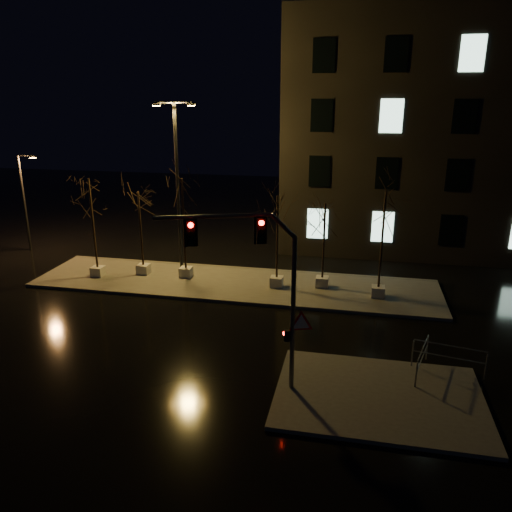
# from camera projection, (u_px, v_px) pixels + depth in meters

# --- Properties ---
(ground) EXTENTS (90.00, 90.00, 0.00)m
(ground) POSITION_uv_depth(u_px,v_px,m) (200.00, 333.00, 21.78)
(ground) COLOR black
(ground) RESTS_ON ground
(median) EXTENTS (22.00, 5.00, 0.15)m
(median) POSITION_uv_depth(u_px,v_px,m) (234.00, 284.00, 27.35)
(median) COLOR #4D4A45
(median) RESTS_ON ground
(sidewalk_corner) EXTENTS (7.00, 5.00, 0.15)m
(sidewalk_corner) POSITION_uv_depth(u_px,v_px,m) (379.00, 397.00, 17.05)
(sidewalk_corner) COLOR #4D4A45
(sidewalk_corner) RESTS_ON ground
(building) EXTENTS (25.00, 12.00, 15.00)m
(building) POSITION_uv_depth(u_px,v_px,m) (477.00, 133.00, 33.59)
(building) COLOR black
(building) RESTS_ON ground
(tree_0) EXTENTS (1.80, 1.80, 5.70)m
(tree_0) POSITION_uv_depth(u_px,v_px,m) (91.00, 201.00, 26.99)
(tree_0) COLOR #B3B0A7
(tree_0) RESTS_ON median
(tree_1) EXTENTS (1.80, 1.80, 4.88)m
(tree_1) POSITION_uv_depth(u_px,v_px,m) (139.00, 211.00, 27.56)
(tree_1) COLOR #B3B0A7
(tree_1) RESTS_ON median
(tree_2) EXTENTS (1.80, 1.80, 5.73)m
(tree_2) POSITION_uv_depth(u_px,v_px,m) (183.00, 201.00, 26.87)
(tree_2) COLOR #B3B0A7
(tree_2) RESTS_ON median
(tree_3) EXTENTS (1.80, 1.80, 5.06)m
(tree_3) POSITION_uv_depth(u_px,v_px,m) (277.00, 217.00, 25.55)
(tree_3) COLOR #B3B0A7
(tree_3) RESTS_ON median
(tree_4) EXTENTS (1.80, 1.80, 4.66)m
(tree_4) POSITION_uv_depth(u_px,v_px,m) (325.00, 223.00, 25.63)
(tree_4) COLOR #B3B0A7
(tree_4) RESTS_ON median
(tree_5) EXTENTS (1.80, 1.80, 5.55)m
(tree_5) POSITION_uv_depth(u_px,v_px,m) (384.00, 216.00, 24.10)
(tree_5) COLOR #B3B0A7
(tree_5) RESTS_ON median
(traffic_signal_mast) EXTENTS (4.89, 1.71, 6.27)m
(traffic_signal_mast) POSITION_uv_depth(u_px,v_px,m) (263.00, 278.00, 16.10)
(traffic_signal_mast) COLOR #515458
(traffic_signal_mast) RESTS_ON sidewalk_corner
(streetlight_main) EXTENTS (2.31, 1.03, 9.47)m
(streetlight_main) POSITION_uv_depth(u_px,v_px,m) (177.00, 175.00, 28.16)
(streetlight_main) COLOR black
(streetlight_main) RESTS_ON median
(streetlight_far) EXTENTS (1.24, 0.39, 6.33)m
(streetlight_far) POSITION_uv_depth(u_px,v_px,m) (25.00, 199.00, 32.62)
(streetlight_far) COLOR black
(streetlight_far) RESTS_ON ground
(guard_rail_a) EXTENTS (2.54, 0.55, 1.11)m
(guard_rail_a) POSITION_uv_depth(u_px,v_px,m) (449.00, 355.00, 18.19)
(guard_rail_a) COLOR #515458
(guard_rail_a) RESTS_ON sidewalk_corner
(guard_rail_b) EXTENTS (0.65, 2.14, 1.05)m
(guard_rail_b) POSITION_uv_depth(u_px,v_px,m) (422.00, 356.00, 18.19)
(guard_rail_b) COLOR #515458
(guard_rail_b) RESTS_ON sidewalk_corner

